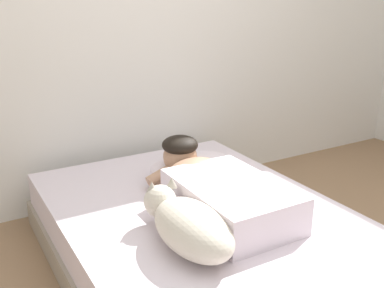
% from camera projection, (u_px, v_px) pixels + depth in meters
% --- Properties ---
extents(back_wall, '(4.48, 0.12, 2.50)m').
position_uv_depth(back_wall, '(163.00, 7.00, 2.97)').
color(back_wall, silver).
rests_on(back_wall, ground).
extents(bed, '(1.34, 1.91, 0.33)m').
position_uv_depth(bed, '(203.00, 242.00, 2.26)').
color(bed, gray).
rests_on(bed, ground).
extents(pillow, '(0.52, 0.32, 0.11)m').
position_uv_depth(pillow, '(192.00, 165.00, 2.66)').
color(pillow, silver).
rests_on(pillow, bed).
extents(person_lying, '(0.43, 0.92, 0.27)m').
position_uv_depth(person_lying, '(215.00, 187.00, 2.23)').
color(person_lying, silver).
rests_on(person_lying, bed).
extents(dog, '(0.26, 0.57, 0.21)m').
position_uv_depth(dog, '(188.00, 225.00, 1.87)').
color(dog, beige).
rests_on(dog, bed).
extents(coffee_cup, '(0.12, 0.09, 0.07)m').
position_uv_depth(coffee_cup, '(207.00, 176.00, 2.54)').
color(coffee_cup, white).
rests_on(coffee_cup, bed).
extents(cell_phone, '(0.07, 0.14, 0.01)m').
position_uv_depth(cell_phone, '(211.00, 226.00, 2.06)').
color(cell_phone, black).
rests_on(cell_phone, bed).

